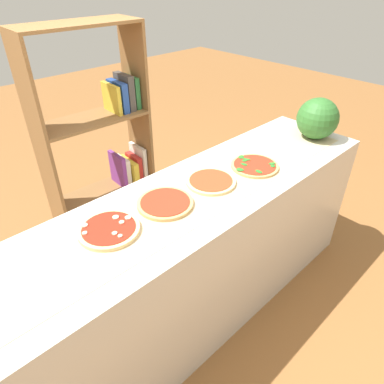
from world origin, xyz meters
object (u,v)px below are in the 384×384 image
at_px(pizza_mushroom_0, 109,229).
at_px(pizza_spinach_3, 255,166).
at_px(pizza_plain_1, 165,203).
at_px(watermelon, 318,119).
at_px(pizza_plain_2, 211,181).
at_px(bookshelf, 111,166).

bearing_deg(pizza_mushroom_0, pizza_spinach_3, -5.24).
height_order(pizza_plain_1, pizza_spinach_3, pizza_spinach_3).
height_order(pizza_spinach_3, watermelon, watermelon).
height_order(pizza_mushroom_0, pizza_plain_2, pizza_mushroom_0).
bearing_deg(bookshelf, watermelon, -41.20).
distance_m(pizza_plain_1, pizza_plain_2, 0.31).
distance_m(pizza_plain_2, watermelon, 0.94).
relative_size(pizza_spinach_3, bookshelf, 0.17).
relative_size(pizza_plain_2, bookshelf, 0.16).
bearing_deg(bookshelf, pizza_mushroom_0, -121.29).
bearing_deg(pizza_plain_2, bookshelf, 98.44).
bearing_deg(watermelon, bookshelf, 138.80).
height_order(pizza_plain_2, watermelon, watermelon).
xyz_separation_m(pizza_mushroom_0, pizza_plain_2, (0.62, -0.03, -0.00)).
distance_m(pizza_mushroom_0, pizza_plain_2, 0.62).
bearing_deg(pizza_mushroom_0, watermelon, -4.03).
bearing_deg(bookshelf, pizza_spinach_3, -64.21).
distance_m(pizza_spinach_3, watermelon, 0.63).
xyz_separation_m(pizza_mushroom_0, watermelon, (1.55, -0.11, 0.12)).
bearing_deg(pizza_mushroom_0, pizza_plain_1, -3.10).
xyz_separation_m(pizza_mushroom_0, pizza_spinach_3, (0.93, -0.09, -0.00)).
xyz_separation_m(pizza_plain_2, pizza_spinach_3, (0.31, -0.06, -0.00)).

